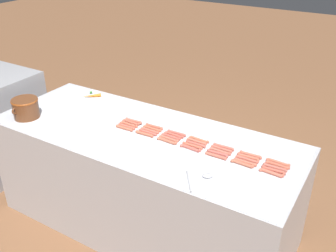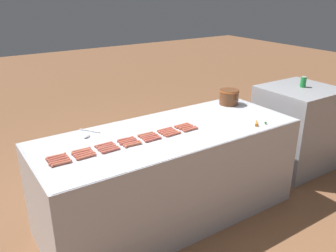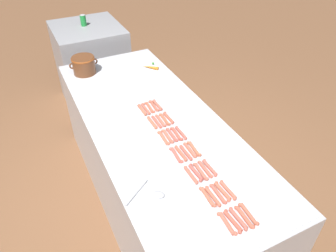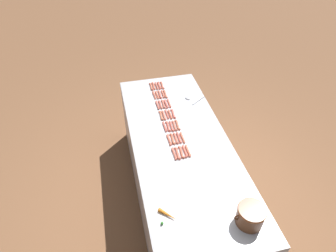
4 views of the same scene
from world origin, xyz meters
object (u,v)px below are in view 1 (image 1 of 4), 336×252
at_px(hot_dog_16, 220,151).
at_px(serving_spoon, 201,178).
at_px(hot_dog_12, 148,132).
at_px(hot_dog_31, 199,140).
at_px(hot_dog_26, 152,129).
at_px(hot_dog_32, 177,133).
at_px(hot_dog_28, 278,162).
at_px(hot_dog_33, 154,127).
at_px(hot_dog_9, 218,153).
at_px(hot_dog_2, 216,156).
at_px(hot_dog_4, 167,141).
at_px(hot_dog_17, 196,144).
at_px(hot_dog_22, 248,157).
at_px(hot_dog_23, 222,149).
at_px(hot_dog_5, 144,134).
at_px(hot_dog_6, 124,128).
at_px(hot_dog_18, 171,137).
at_px(hot_dog_27, 131,122).
at_px(hot_dog_3, 190,148).
at_px(hot_dog_15, 247,159).
at_px(carrot, 92,96).
at_px(hot_dog_10, 192,146).
at_px(hot_dog_34, 134,121).
at_px(hot_dog_29, 251,155).
at_px(hot_dog_30, 224,147).
at_px(hot_dog_7, 273,170).
at_px(hot_dog_24, 197,141).
at_px(hot_dog_0, 271,173).
at_px(hot_dog_14, 275,167).
at_px(hot_dog_19, 150,130).
at_px(hot_dog_11, 169,139).
at_px(hot_dog_21, 278,165).
at_px(hot_dog_13, 127,126).
at_px(bean_pot, 26,107).
at_px(hot_dog_20, 129,124).

bearing_deg(hot_dog_16, serving_spoon, -175.74).
xyz_separation_m(hot_dog_12, hot_dog_31, (0.10, -0.39, 0.00)).
bearing_deg(hot_dog_26, hot_dog_32, -79.86).
bearing_deg(hot_dog_28, hot_dog_33, 89.91).
height_order(hot_dog_9, hot_dog_26, same).
xyz_separation_m(hot_dog_2, hot_dog_4, (0.00, 0.40, 0.00)).
distance_m(hot_dog_17, hot_dog_22, 0.39).
bearing_deg(hot_dog_23, hot_dog_31, 80.34).
height_order(hot_dog_5, hot_dog_6, same).
bearing_deg(hot_dog_26, hot_dog_2, -99.98).
height_order(hot_dog_18, hot_dog_27, same).
xyz_separation_m(hot_dog_12, hot_dog_27, (0.07, 0.21, 0.00)).
relative_size(hot_dog_3, hot_dog_15, 1.00).
distance_m(hot_dog_3, carrot, 1.27).
bearing_deg(hot_dog_10, hot_dog_34, 80.41).
relative_size(hot_dog_29, serving_spoon, 0.68).
bearing_deg(hot_dog_26, hot_dog_6, 118.34).
bearing_deg(hot_dog_15, hot_dog_30, 70.95).
bearing_deg(hot_dog_18, hot_dog_17, -90.01).
height_order(hot_dog_7, serving_spoon, hot_dog_7).
xyz_separation_m(hot_dog_15, hot_dog_24, (0.04, 0.40, 0.00)).
xyz_separation_m(hot_dog_0, hot_dog_34, (0.14, 1.19, 0.00)).
relative_size(hot_dog_22, carrot, 1.14).
xyz_separation_m(hot_dog_24, hot_dog_33, (0.03, 0.39, 0.00)).
bearing_deg(hot_dog_29, hot_dog_15, 178.68).
height_order(hot_dog_9, hot_dog_16, same).
relative_size(hot_dog_14, hot_dog_19, 1.00).
xyz_separation_m(hot_dog_18, hot_dog_23, (0.03, -0.40, 0.00)).
height_order(hot_dog_11, hot_dog_17, same).
distance_m(hot_dog_21, hot_dog_27, 1.20).
bearing_deg(hot_dog_13, hot_dog_23, -84.85).
bearing_deg(hot_dog_12, hot_dog_13, 90.85).
height_order(hot_dog_0, bean_pot, bean_pot).
relative_size(hot_dog_12, hot_dog_29, 1.00).
bearing_deg(hot_dog_23, hot_dog_6, 97.60).
bearing_deg(hot_dog_16, carrot, 78.89).
bearing_deg(hot_dog_20, hot_dog_19, -89.22).
bearing_deg(hot_dog_20, hot_dog_22, -87.97).
distance_m(hot_dog_11, hot_dog_26, 0.20).
bearing_deg(hot_dog_32, hot_dog_33, 89.83).
distance_m(hot_dog_9, serving_spoon, 0.32).
relative_size(hot_dog_12, hot_dog_16, 1.00).
height_order(hot_dog_21, hot_dog_27, same).
bearing_deg(hot_dog_29, hot_dog_10, 103.77).
xyz_separation_m(hot_dog_21, bean_pot, (-0.35, 2.01, 0.08)).
bearing_deg(hot_dog_4, hot_dog_21, -82.50).
xyz_separation_m(hot_dog_20, hot_dog_34, (0.07, 0.00, 0.00)).
bearing_deg(hot_dog_23, hot_dog_17, 100.32).
height_order(hot_dog_21, hot_dog_33, same).
bearing_deg(hot_dog_28, hot_dog_14, -179.32).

